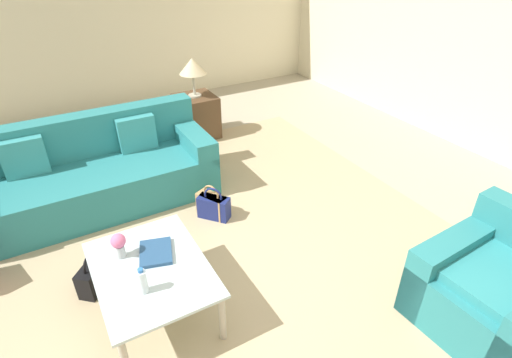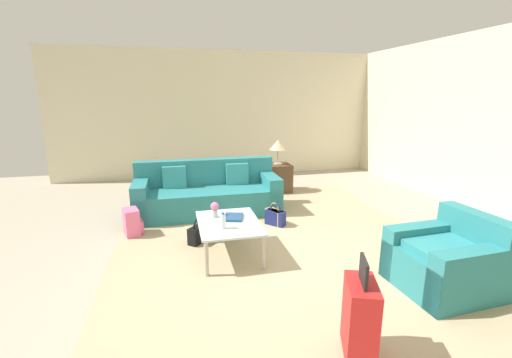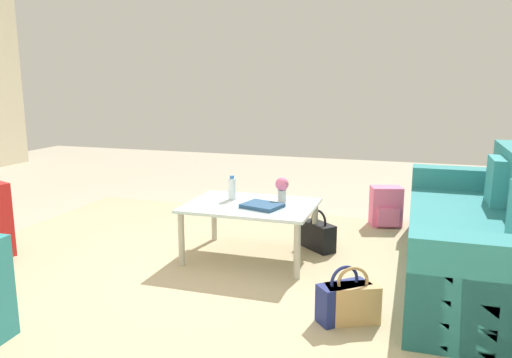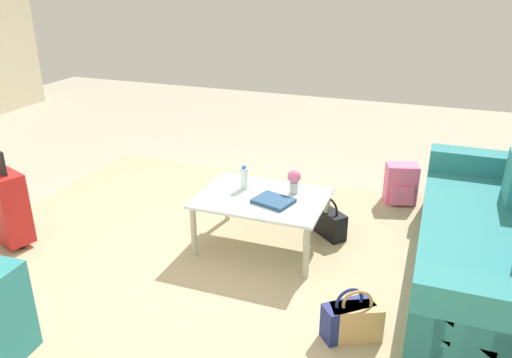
{
  "view_description": "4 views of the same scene",
  "coord_description": "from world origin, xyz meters",
  "views": [
    {
      "loc": [
        1.8,
        -0.88,
        2.49
      ],
      "look_at": [
        -0.62,
        0.5,
        0.78
      ],
      "focal_mm": 28.0,
      "sensor_mm": 36.0,
      "label": 1
    },
    {
      "loc": [
        3.65,
        -1.11,
        2.02
      ],
      "look_at": [
        -0.22,
        -0.19,
        1.04
      ],
      "focal_mm": 24.0,
      "sensor_mm": 36.0,
      "label": 2
    },
    {
      "loc": [
        -1.64,
        3.23,
        1.45
      ],
      "look_at": [
        -0.62,
        0.06,
        0.78
      ],
      "focal_mm": 35.0,
      "sensor_mm": 36.0,
      "label": 3
    },
    {
      "loc": [
        -1.63,
        2.98,
        2.14
      ],
      "look_at": [
        -0.35,
        -0.48,
        0.61
      ],
      "focal_mm": 35.0,
      "sensor_mm": 36.0,
      "label": 4
    }
  ],
  "objects": [
    {
      "name": "coffee_table",
      "position": [
        -0.4,
        -0.5,
        0.4
      ],
      "size": [
        1.03,
        0.77,
        0.46
      ],
      "color": "silver",
      "rests_on": "ground"
    },
    {
      "name": "handbag_navy",
      "position": [
        -1.29,
        0.38,
        0.13
      ],
      "size": [
        0.33,
        0.31,
        0.36
      ],
      "color": "navy",
      "rests_on": "ground"
    },
    {
      "name": "area_rug",
      "position": [
        -0.6,
        0.2,
        0.0
      ],
      "size": [
        5.2,
        4.4,
        0.01
      ],
      "primitive_type": "cube",
      "color": "tan",
      "rests_on": "ground"
    },
    {
      "name": "coffee_table_book",
      "position": [
        -0.52,
        -0.42,
        0.47
      ],
      "size": [
        0.35,
        0.31,
        0.03
      ],
      "primitive_type": "cube",
      "rotation": [
        0.0,
        0.0,
        -0.28
      ],
      "color": "navy",
      "rests_on": "coffee_table"
    },
    {
      "name": "ground_plane",
      "position": [
        0.0,
        0.0,
        0.0
      ],
      "size": [
        12.0,
        12.0,
        0.0
      ],
      "primitive_type": "plane",
      "color": "#A89E89"
    },
    {
      "name": "water_bottle",
      "position": [
        -0.2,
        -0.6,
        0.55
      ],
      "size": [
        0.06,
        0.06,
        0.2
      ],
      "color": "silver",
      "rests_on": "coffee_table"
    },
    {
      "name": "backpack_pink",
      "position": [
        -1.4,
        -1.79,
        0.19
      ],
      "size": [
        0.34,
        0.31,
        0.4
      ],
      "color": "pink",
      "rests_on": "ground"
    },
    {
      "name": "flower_vase",
      "position": [
        -0.62,
        -0.65,
        0.58
      ],
      "size": [
        0.11,
        0.11,
        0.21
      ],
      "color": "#B2B7BC",
      "rests_on": "coffee_table"
    },
    {
      "name": "couch",
      "position": [
        -2.2,
        -0.6,
        0.31
      ],
      "size": [
        0.93,
        2.46,
        0.91
      ],
      "color": "teal",
      "rests_on": "ground"
    },
    {
      "name": "handbag_black",
      "position": [
        -0.89,
        -0.86,
        0.13
      ],
      "size": [
        0.33,
        0.32,
        0.36
      ],
      "color": "black",
      "rests_on": "ground"
    },
    {
      "name": "handbag_tan",
      "position": [
        -1.34,
        0.38,
        0.13
      ],
      "size": [
        0.35,
        0.26,
        0.36
      ],
      "color": "tan",
      "rests_on": "ground"
    }
  ]
}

